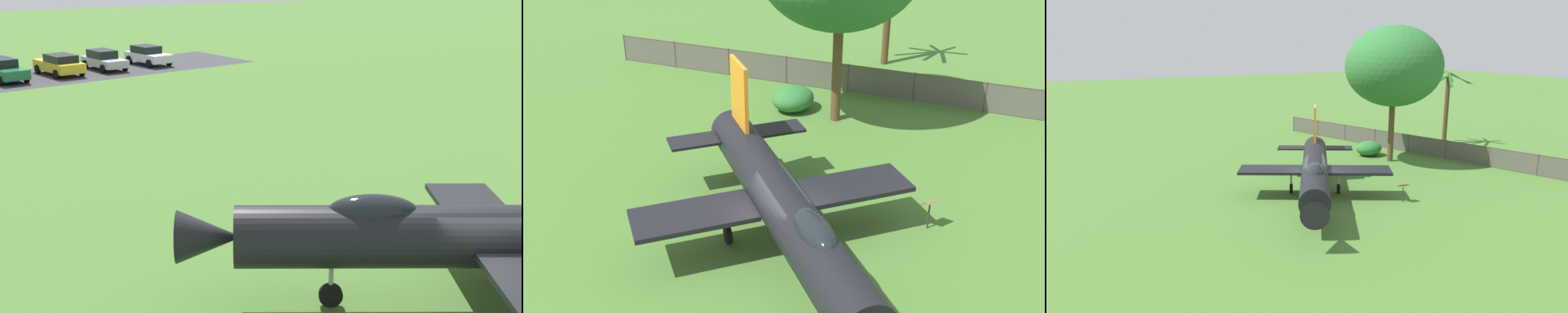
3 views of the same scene
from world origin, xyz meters
TOP-DOWN VIEW (x-y plane):
  - ground_plane at (0.00, 0.00)m, footprint 200.00×200.00m
  - display_jet at (-0.32, 0.17)m, footprint 12.96×9.03m
  - palm_tree at (8.45, -17.87)m, footprint 3.45×4.02m
  - perimeter_fence at (5.58, -13.32)m, footprint 29.18×10.89m
  - shrub_near_fence at (7.69, -9.03)m, footprint 1.91×2.19m
  - info_plaque at (-2.65, -4.46)m, footprint 0.52×0.68m

SIDE VIEW (x-z plane):
  - ground_plane at x=0.00m, z-range 0.00..0.00m
  - shrub_near_fence at x=7.69m, z-range 0.00..1.21m
  - perimeter_fence at x=5.58m, z-range 0.05..1.60m
  - info_plaque at x=-2.65m, z-range 0.28..1.43m
  - display_jet at x=-0.32m, z-range -0.61..4.40m
  - palm_tree at x=8.45m, z-range 0.23..6.87m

